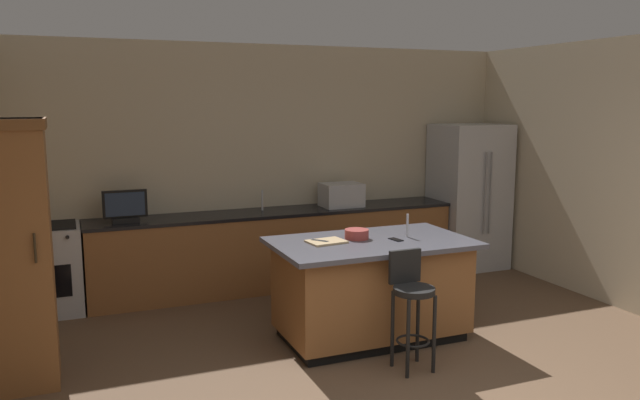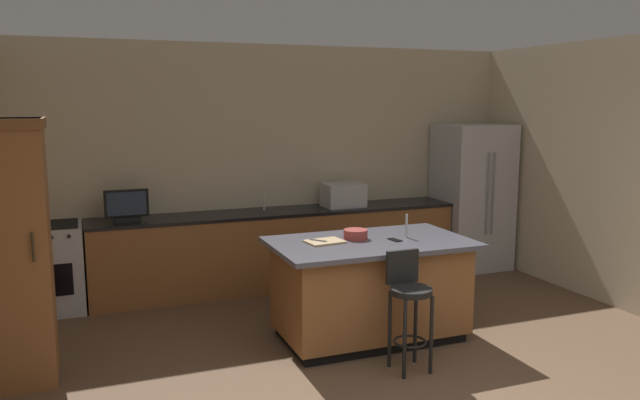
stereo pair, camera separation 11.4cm
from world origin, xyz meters
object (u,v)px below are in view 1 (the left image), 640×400
object	(u,v)px
fruit_bowl	(357,234)
cell_phone	(396,240)
range_oven	(44,270)
tv_remote	(320,241)
cabinet_tower	(14,249)
microwave	(341,195)
kitchen_island	(371,288)
cutting_board	(326,242)
refrigerator	(469,196)
bar_stool_center	(412,299)
tv_monitor	(125,208)

from	to	relation	value
fruit_bowl	cell_phone	bearing A→B (deg)	-30.58
range_oven	tv_remote	xyz separation A→B (m)	(2.34, -1.77, 0.47)
fruit_bowl	range_oven	bearing A→B (deg)	147.13
cabinet_tower	microwave	distance (m)	3.87
kitchen_island	cutting_board	distance (m)	0.63
microwave	cutting_board	bearing A→B (deg)	-118.00
refrigerator	bar_stool_center	distance (m)	3.47
cabinet_tower	microwave	bearing A→B (deg)	25.95
tv_monitor	cell_phone	distance (m)	2.91
refrigerator	range_oven	world-z (taller)	refrigerator
microwave	tv_remote	bearing A→B (deg)	-119.63
range_oven	cabinet_tower	world-z (taller)	cabinet_tower
cutting_board	cell_phone	bearing A→B (deg)	-12.86
range_oven	microwave	size ratio (longest dim) A/B	1.95
microwave	refrigerator	bearing A→B (deg)	-2.29
microwave	cell_phone	distance (m)	1.97
cabinet_tower	tv_monitor	size ratio (longest dim) A/B	4.52
kitchen_island	range_oven	bearing A→B (deg)	146.40
microwave	range_oven	bearing A→B (deg)	-179.98
refrigerator	tv_monitor	bearing A→B (deg)	179.73
range_oven	bar_stool_center	world-z (taller)	bar_stool_center
kitchen_island	range_oven	size ratio (longest dim) A/B	1.94
microwave	tv_monitor	xyz separation A→B (m)	(-2.53, -0.05, 0.02)
fruit_bowl	kitchen_island	bearing A→B (deg)	-49.70
refrigerator	range_oven	distance (m)	5.18
kitchen_island	cell_phone	distance (m)	0.51
refrigerator	cabinet_tower	bearing A→B (deg)	-162.95
refrigerator	microwave	size ratio (longest dim) A/B	3.93
refrigerator	tv_monitor	world-z (taller)	refrigerator
tv_monitor	tv_remote	bearing A→B (deg)	-48.54
cell_phone	bar_stool_center	bearing A→B (deg)	-116.40
refrigerator	cell_phone	world-z (taller)	refrigerator
refrigerator	cabinet_tower	size ratio (longest dim) A/B	0.92
range_oven	bar_stool_center	xyz separation A→B (m)	(2.82, -2.60, 0.12)
kitchen_island	range_oven	distance (m)	3.38
tv_remote	cabinet_tower	bearing A→B (deg)	140.81
tv_monitor	fruit_bowl	size ratio (longest dim) A/B	2.06
bar_stool_center	cell_phone	xyz separation A→B (m)	(0.21, 0.66, 0.34)
bar_stool_center	cell_phone	world-z (taller)	bar_stool_center
refrigerator	tv_remote	xyz separation A→B (m)	(-2.82, -1.70, -0.01)
kitchen_island	tv_monitor	xyz separation A→B (m)	(-1.99, 1.82, 0.60)
refrigerator	cabinet_tower	distance (m)	5.53
range_oven	fruit_bowl	world-z (taller)	fruit_bowl
range_oven	cabinet_tower	size ratio (longest dim) A/B	0.45
bar_stool_center	tv_remote	size ratio (longest dim) A/B	5.76
cell_phone	cabinet_tower	bearing A→B (deg)	167.10
cell_phone	tv_remote	size ratio (longest dim) A/B	0.88
cabinet_tower	cell_phone	xyz separation A→B (m)	(3.16, -0.25, -0.14)
cutting_board	tv_remote	bearing A→B (deg)	155.71
kitchen_island	refrigerator	distance (m)	2.99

